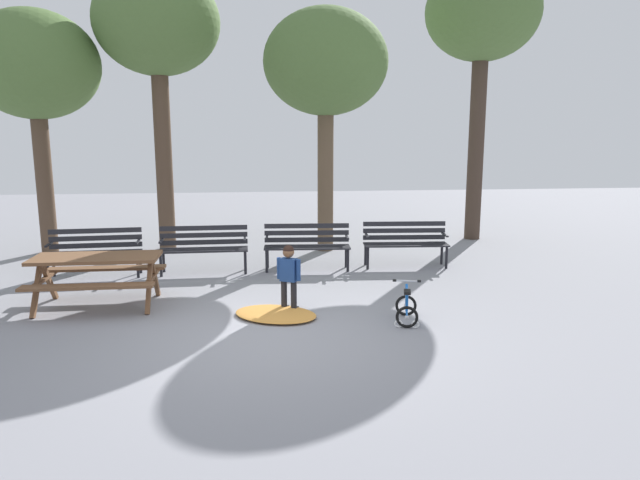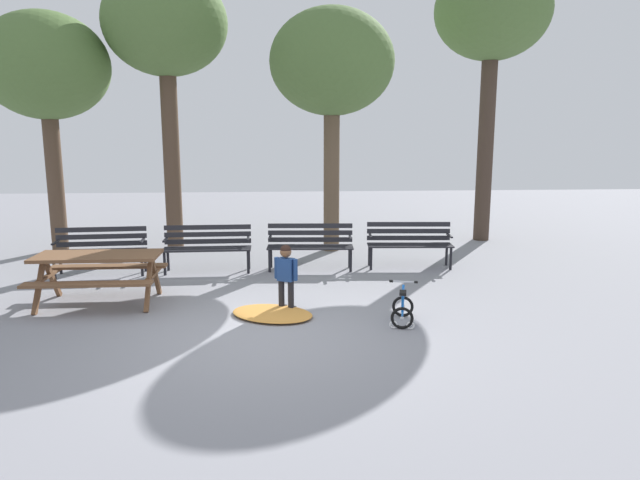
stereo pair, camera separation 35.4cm
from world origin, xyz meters
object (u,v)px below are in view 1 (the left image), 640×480
at_px(picnic_table, 97,267).
at_px(park_bench_right, 307,243).
at_px(park_bench_far_right, 405,240).
at_px(park_bench_left, 204,245).
at_px(child_standing, 289,273).
at_px(park_bench_far_left, 95,248).
at_px(kids_bicycle, 407,308).

relative_size(picnic_table, park_bench_right, 1.11).
bearing_deg(park_bench_far_right, park_bench_left, -178.73).
height_order(park_bench_right, park_bench_far_right, same).
xyz_separation_m(picnic_table, park_bench_far_right, (5.19, 2.08, -0.08)).
height_order(park_bench_left, child_standing, child_standing).
relative_size(park_bench_left, park_bench_right, 0.99).
xyz_separation_m(park_bench_left, park_bench_far_right, (3.81, 0.08, 0.00)).
relative_size(park_bench_far_left, child_standing, 1.67).
xyz_separation_m(park_bench_far_left, park_bench_far_right, (5.71, 0.18, 0.00)).
height_order(picnic_table, child_standing, child_standing).
bearing_deg(park_bench_right, picnic_table, -148.28).
bearing_deg(park_bench_left, picnic_table, -124.71).
xyz_separation_m(park_bench_right, park_bench_far_right, (1.90, 0.05, 0.00)).
distance_m(park_bench_right, park_bench_far_right, 1.90).
xyz_separation_m(park_bench_far_right, kids_bicycle, (-0.83, -3.28, -0.31)).
bearing_deg(picnic_table, kids_bicycle, -15.46).
distance_m(park_bench_left, child_standing, 2.90).
relative_size(park_bench_left, kids_bicycle, 2.62).
height_order(park_bench_left, kids_bicycle, park_bench_left).
bearing_deg(park_bench_right, park_bench_left, -178.82).
distance_m(park_bench_far_right, kids_bicycle, 3.40).
relative_size(park_bench_right, child_standing, 1.67).
bearing_deg(picnic_table, park_bench_far_left, 105.49).
xyz_separation_m(park_bench_far_left, kids_bicycle, (4.89, -3.10, -0.31)).
bearing_deg(park_bench_far_right, park_bench_right, -178.63).
distance_m(picnic_table, child_standing, 2.85).
bearing_deg(picnic_table, park_bench_far_right, 21.82).
bearing_deg(park_bench_far_right, child_standing, -132.48).
distance_m(picnic_table, park_bench_left, 2.42).
relative_size(park_bench_far_right, child_standing, 1.67).
relative_size(park_bench_far_left, kids_bicycle, 2.65).
xyz_separation_m(park_bench_right, kids_bicycle, (1.08, -3.24, -0.31)).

